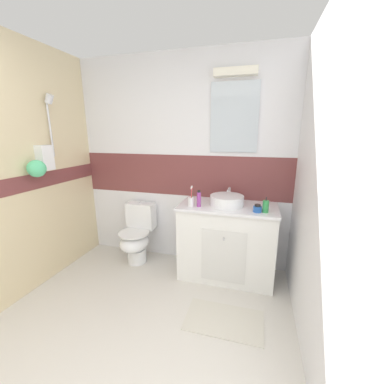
{
  "coord_description": "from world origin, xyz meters",
  "views": [
    {
      "loc": [
        0.89,
        -0.33,
        1.61
      ],
      "look_at": [
        0.31,
        1.76,
        1.07
      ],
      "focal_mm": 22.13,
      "sensor_mm": 36.0,
      "label": 1
    }
  ],
  "objects_px": {
    "sink_basin": "(227,200)",
    "toothbrush_cup": "(191,201)",
    "soap_dispenser": "(266,206)",
    "deodorant_spray_can": "(199,199)",
    "toilet": "(137,235)",
    "hair_gel_jar": "(257,209)"
  },
  "relations": [
    {
      "from": "hair_gel_jar",
      "to": "toilet",
      "type": "bearing_deg",
      "value": 173.26
    },
    {
      "from": "deodorant_spray_can",
      "to": "hair_gel_jar",
      "type": "xyz_separation_m",
      "value": [
        0.6,
        -0.02,
        -0.05
      ]
    },
    {
      "from": "sink_basin",
      "to": "deodorant_spray_can",
      "type": "xyz_separation_m",
      "value": [
        -0.28,
        -0.13,
        0.03
      ]
    },
    {
      "from": "soap_dispenser",
      "to": "deodorant_spray_can",
      "type": "relative_size",
      "value": 0.91
    },
    {
      "from": "toilet",
      "to": "deodorant_spray_can",
      "type": "relative_size",
      "value": 4.27
    },
    {
      "from": "soap_dispenser",
      "to": "deodorant_spray_can",
      "type": "bearing_deg",
      "value": 179.36
    },
    {
      "from": "toilet",
      "to": "toothbrush_cup",
      "type": "relative_size",
      "value": 3.39
    },
    {
      "from": "toothbrush_cup",
      "to": "hair_gel_jar",
      "type": "height_order",
      "value": "toothbrush_cup"
    },
    {
      "from": "sink_basin",
      "to": "toothbrush_cup",
      "type": "bearing_deg",
      "value": -158.82
    },
    {
      "from": "toilet",
      "to": "deodorant_spray_can",
      "type": "height_order",
      "value": "deodorant_spray_can"
    },
    {
      "from": "toilet",
      "to": "soap_dispenser",
      "type": "height_order",
      "value": "soap_dispenser"
    },
    {
      "from": "sink_basin",
      "to": "soap_dispenser",
      "type": "relative_size",
      "value": 2.52
    },
    {
      "from": "sink_basin",
      "to": "toilet",
      "type": "bearing_deg",
      "value": 178.75
    },
    {
      "from": "toothbrush_cup",
      "to": "deodorant_spray_can",
      "type": "xyz_separation_m",
      "value": [
        0.08,
        0.01,
        0.02
      ]
    },
    {
      "from": "deodorant_spray_can",
      "to": "toilet",
      "type": "bearing_deg",
      "value": 169.62
    },
    {
      "from": "sink_basin",
      "to": "deodorant_spray_can",
      "type": "height_order",
      "value": "deodorant_spray_can"
    },
    {
      "from": "sink_basin",
      "to": "soap_dispenser",
      "type": "distance_m",
      "value": 0.42
    },
    {
      "from": "soap_dispenser",
      "to": "hair_gel_jar",
      "type": "xyz_separation_m",
      "value": [
        -0.08,
        -0.01,
        -0.03
      ]
    },
    {
      "from": "sink_basin",
      "to": "toilet",
      "type": "distance_m",
      "value": 1.25
    },
    {
      "from": "soap_dispenser",
      "to": "toothbrush_cup",
      "type": "bearing_deg",
      "value": -179.75
    },
    {
      "from": "deodorant_spray_can",
      "to": "sink_basin",
      "type": "bearing_deg",
      "value": 24.93
    },
    {
      "from": "toothbrush_cup",
      "to": "hair_gel_jar",
      "type": "xyz_separation_m",
      "value": [
        0.68,
        -0.01,
        -0.03
      ]
    }
  ]
}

